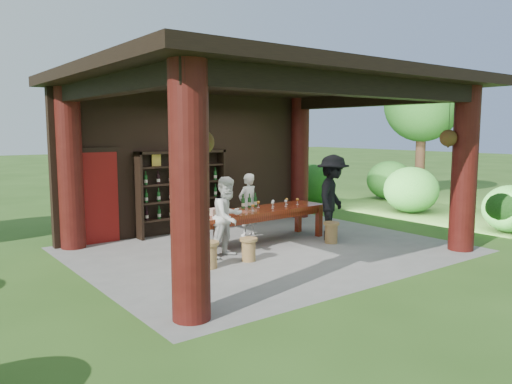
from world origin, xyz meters
TOP-DOWN VIEW (x-y plane):
  - ground at (0.00, 0.00)m, footprint 90.00×90.00m
  - pavilion at (-0.01, 0.43)m, footprint 7.50×6.00m
  - wine_shelf at (-0.63, 2.45)m, footprint 2.23×0.34m
  - tasting_table at (0.15, 0.55)m, footprint 3.45×1.06m
  - stool_near_left at (-0.85, -0.51)m, footprint 0.33×0.33m
  - stool_near_right at (1.46, -0.37)m, footprint 0.35×0.35m
  - stool_far_left at (-1.70, -0.47)m, footprint 0.36×0.36m
  - host at (0.45, 1.32)m, footprint 0.58×0.42m
  - guest_woman at (-0.98, -0.00)m, footprint 0.89×0.78m
  - guest_man at (1.72, -0.14)m, footprint 1.42×1.25m
  - table_bottles at (0.17, 0.87)m, footprint 0.44×0.12m
  - table_glasses at (0.68, 0.58)m, footprint 1.43×0.38m
  - napkin_basket at (-0.97, 0.45)m, footprint 0.27×0.19m
  - shrubs at (2.49, 1.12)m, footprint 16.54×8.45m
  - trees at (3.57, 1.71)m, footprint 21.21×9.88m

SIDE VIEW (x-z plane):
  - ground at x=0.00m, z-range 0.00..0.00m
  - stool_near_left at x=-0.85m, z-range 0.01..0.45m
  - stool_near_right at x=1.46m, z-range 0.01..0.47m
  - stool_far_left at x=-1.70m, z-range 0.01..0.49m
  - shrubs at x=2.49m, z-range -0.13..1.23m
  - tasting_table at x=0.15m, z-range 0.26..1.01m
  - host at x=0.45m, z-range 0.00..1.45m
  - guest_woman at x=-0.98m, z-range 0.00..1.56m
  - napkin_basket at x=-0.97m, z-range 0.75..0.89m
  - table_glasses at x=0.68m, z-range 0.75..0.90m
  - table_bottles at x=0.17m, z-range 0.75..1.06m
  - guest_man at x=1.72m, z-range 0.00..1.90m
  - wine_shelf at x=-0.63m, z-range 0.01..1.97m
  - pavilion at x=-0.01m, z-range 0.33..3.93m
  - trees at x=3.57m, z-range 0.97..5.77m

